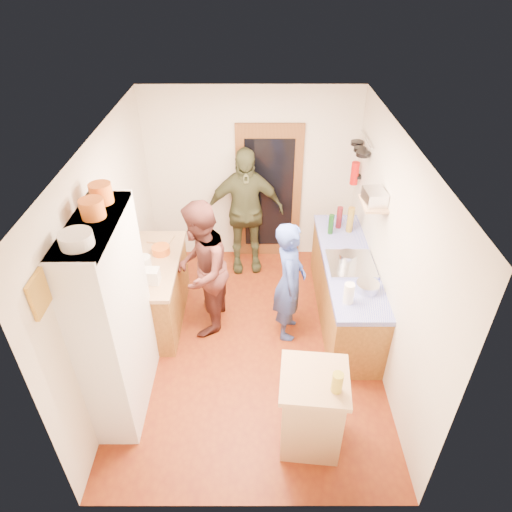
{
  "coord_description": "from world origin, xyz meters",
  "views": [
    {
      "loc": [
        0.06,
        -4.05,
        4.11
      ],
      "look_at": [
        0.06,
        0.15,
        1.2
      ],
      "focal_mm": 32.0,
      "sensor_mm": 36.0,
      "label": 1
    }
  ],
  "objects_px": {
    "right_counter_base": "(345,290)",
    "island_base": "(311,411)",
    "person_left": "(204,268)",
    "hutch_body": "(115,321)",
    "person_back": "(246,212)",
    "person_hob": "(292,283)"
  },
  "relations": [
    {
      "from": "right_counter_base",
      "to": "island_base",
      "type": "distance_m",
      "value": 1.93
    },
    {
      "from": "island_base",
      "to": "person_left",
      "type": "distance_m",
      "value": 2.09
    },
    {
      "from": "hutch_body",
      "to": "right_counter_base",
      "type": "height_order",
      "value": "hutch_body"
    },
    {
      "from": "island_base",
      "to": "person_left",
      "type": "xyz_separation_m",
      "value": [
        -1.15,
        1.69,
        0.45
      ]
    },
    {
      "from": "hutch_body",
      "to": "person_back",
      "type": "xyz_separation_m",
      "value": [
        1.21,
        2.42,
        -0.15
      ]
    },
    {
      "from": "right_counter_base",
      "to": "hutch_body",
      "type": "bearing_deg",
      "value": -152.53
    },
    {
      "from": "person_left",
      "to": "person_hob",
      "type": "bearing_deg",
      "value": 86.59
    },
    {
      "from": "person_hob",
      "to": "person_left",
      "type": "relative_size",
      "value": 0.89
    },
    {
      "from": "person_left",
      "to": "person_back",
      "type": "height_order",
      "value": "person_back"
    },
    {
      "from": "person_left",
      "to": "person_back",
      "type": "relative_size",
      "value": 0.93
    },
    {
      "from": "person_hob",
      "to": "person_left",
      "type": "xyz_separation_m",
      "value": [
        -1.05,
        0.17,
        0.1
      ]
    },
    {
      "from": "island_base",
      "to": "person_back",
      "type": "height_order",
      "value": "person_back"
    },
    {
      "from": "person_left",
      "to": "person_back",
      "type": "distance_m",
      "value": 1.36
    },
    {
      "from": "right_counter_base",
      "to": "island_base",
      "type": "relative_size",
      "value": 2.56
    },
    {
      "from": "island_base",
      "to": "person_hob",
      "type": "xyz_separation_m",
      "value": [
        -0.1,
        1.52,
        0.36
      ]
    },
    {
      "from": "person_back",
      "to": "person_left",
      "type": "bearing_deg",
      "value": -116.05
    },
    {
      "from": "island_base",
      "to": "person_back",
      "type": "xyz_separation_m",
      "value": [
        -0.67,
        2.96,
        0.52
      ]
    },
    {
      "from": "hutch_body",
      "to": "island_base",
      "type": "relative_size",
      "value": 2.56
    },
    {
      "from": "hutch_body",
      "to": "person_back",
      "type": "bearing_deg",
      "value": 63.39
    },
    {
      "from": "right_counter_base",
      "to": "person_hob",
      "type": "distance_m",
      "value": 0.86
    },
    {
      "from": "person_left",
      "to": "hutch_body",
      "type": "bearing_deg",
      "value": -27.17
    },
    {
      "from": "island_base",
      "to": "hutch_body",
      "type": "bearing_deg",
      "value": 164.21
    }
  ]
}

